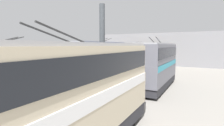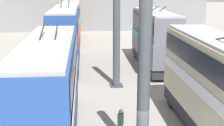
{
  "view_description": "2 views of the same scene",
  "coord_description": "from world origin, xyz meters",
  "px_view_note": "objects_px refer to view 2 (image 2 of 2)",
  "views": [
    {
      "loc": [
        -3.23,
        -8.84,
        4.95
      ],
      "look_at": [
        13.03,
        -0.16,
        3.06
      ],
      "focal_mm": 28.0,
      "sensor_mm": 36.0,
      "label": 1
    },
    {
      "loc": [
        -11.17,
        2.38,
        7.55
      ],
      "look_at": [
        9.98,
        0.45,
        2.15
      ],
      "focal_mm": 50.0,
      "sensor_mm": 36.0,
      "label": 2
    }
  ],
  "objects_px": {
    "bus_left_far": "(154,36)",
    "bus_right_mid": "(65,34)",
    "bus_right_far": "(71,19)",
    "bus_right_near": "(49,86)",
    "person_aisle_midway": "(120,123)",
    "bus_left_near": "(218,82)"
  },
  "relations": [
    {
      "from": "bus_left_near",
      "to": "bus_right_far",
      "type": "distance_m",
      "value": 29.89
    },
    {
      "from": "bus_left_far",
      "to": "bus_right_far",
      "type": "distance_m",
      "value": 16.88
    },
    {
      "from": "bus_left_far",
      "to": "bus_right_mid",
      "type": "height_order",
      "value": "bus_right_mid"
    },
    {
      "from": "bus_right_near",
      "to": "person_aisle_midway",
      "type": "distance_m",
      "value": 3.98
    },
    {
      "from": "bus_left_near",
      "to": "bus_left_far",
      "type": "xyz_separation_m",
      "value": [
        13.98,
        0.0,
        0.04
      ]
    },
    {
      "from": "bus_right_mid",
      "to": "person_aisle_midway",
      "type": "relative_size",
      "value": 7.09
    },
    {
      "from": "bus_left_near",
      "to": "bus_left_far",
      "type": "relative_size",
      "value": 1.04
    },
    {
      "from": "person_aisle_midway",
      "to": "bus_right_far",
      "type": "bearing_deg",
      "value": -64.51
    },
    {
      "from": "bus_right_near",
      "to": "bus_right_far",
      "type": "bearing_deg",
      "value": -0.0
    },
    {
      "from": "bus_right_near",
      "to": "bus_right_far",
      "type": "xyz_separation_m",
      "value": [
        28.41,
        -0.0,
        0.09
      ]
    },
    {
      "from": "bus_left_far",
      "to": "bus_left_near",
      "type": "bearing_deg",
      "value": 180.0
    },
    {
      "from": "bus_right_far",
      "to": "bus_right_mid",
      "type": "bearing_deg",
      "value": 180.0
    },
    {
      "from": "bus_left_near",
      "to": "person_aisle_midway",
      "type": "height_order",
      "value": "bus_left_near"
    },
    {
      "from": "bus_left_near",
      "to": "bus_left_far",
      "type": "height_order",
      "value": "bus_left_far"
    },
    {
      "from": "bus_left_near",
      "to": "bus_left_far",
      "type": "bearing_deg",
      "value": 0.0
    },
    {
      "from": "bus_left_near",
      "to": "bus_right_mid",
      "type": "relative_size",
      "value": 0.97
    },
    {
      "from": "bus_right_mid",
      "to": "bus_right_far",
      "type": "bearing_deg",
      "value": -0.0
    },
    {
      "from": "bus_left_far",
      "to": "bus_right_far",
      "type": "relative_size",
      "value": 0.92
    },
    {
      "from": "bus_left_far",
      "to": "person_aisle_midway",
      "type": "height_order",
      "value": "bus_left_far"
    },
    {
      "from": "bus_left_far",
      "to": "bus_right_near",
      "type": "distance_m",
      "value": 15.9
    },
    {
      "from": "bus_right_near",
      "to": "bus_right_far",
      "type": "height_order",
      "value": "bus_right_far"
    },
    {
      "from": "bus_left_near",
      "to": "bus_right_mid",
      "type": "height_order",
      "value": "bus_right_mid"
    }
  ]
}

